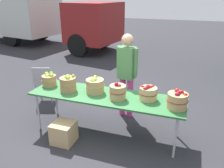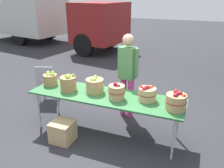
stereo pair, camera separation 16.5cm
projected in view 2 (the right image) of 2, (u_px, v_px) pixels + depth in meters
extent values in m
plane|color=#2D2D33|center=(106.00, 132.00, 4.26)|extent=(40.00, 40.00, 0.00)
cube|color=#2D6B38|center=(106.00, 96.00, 3.99)|extent=(2.70, 0.76, 0.03)
cylinder|color=#B2B2B7|center=(39.00, 110.00, 4.30)|extent=(0.04, 0.04, 0.72)
cylinder|color=#B2B2B7|center=(173.00, 139.00, 3.44)|extent=(0.04, 0.04, 0.72)
cylinder|color=#B2B2B7|center=(58.00, 98.00, 4.81)|extent=(0.04, 0.04, 0.72)
cylinder|color=#B2B2B7|center=(178.00, 120.00, 3.96)|extent=(0.04, 0.04, 0.72)
cylinder|color=#A87F51|center=(50.00, 80.00, 4.41)|extent=(0.26, 0.26, 0.20)
torus|color=#A87F51|center=(50.00, 79.00, 4.41)|extent=(0.28, 0.28, 0.01)
sphere|color=#9EC647|center=(48.00, 75.00, 4.36)|extent=(0.08, 0.08, 0.08)
sphere|color=#7AA833|center=(49.00, 75.00, 4.37)|extent=(0.07, 0.07, 0.07)
sphere|color=#9EC647|center=(48.00, 73.00, 4.42)|extent=(0.08, 0.08, 0.08)
sphere|color=#9EC647|center=(53.00, 75.00, 4.34)|extent=(0.08, 0.08, 0.08)
sphere|color=#7AA833|center=(53.00, 73.00, 4.45)|extent=(0.08, 0.08, 0.08)
cylinder|color=#A87F51|center=(68.00, 84.00, 4.15)|extent=(0.29, 0.29, 0.26)
torus|color=#A87F51|center=(68.00, 83.00, 4.14)|extent=(0.31, 0.31, 0.01)
sphere|color=#8CB738|center=(66.00, 78.00, 4.11)|extent=(0.08, 0.08, 0.08)
sphere|color=#7AA833|center=(67.00, 76.00, 4.10)|extent=(0.08, 0.08, 0.08)
sphere|color=#7AA833|center=(73.00, 76.00, 4.13)|extent=(0.06, 0.06, 0.06)
sphere|color=#8CB738|center=(68.00, 77.00, 4.10)|extent=(0.07, 0.07, 0.07)
sphere|color=#7AA833|center=(67.00, 76.00, 4.09)|extent=(0.08, 0.08, 0.08)
sphere|color=#8CB738|center=(68.00, 78.00, 4.04)|extent=(0.08, 0.08, 0.08)
sphere|color=#9EC647|center=(68.00, 76.00, 4.10)|extent=(0.08, 0.08, 0.08)
cylinder|color=tan|center=(95.00, 86.00, 4.08)|extent=(0.32, 0.32, 0.24)
torus|color=tan|center=(95.00, 85.00, 4.07)|extent=(0.34, 0.34, 0.01)
sphere|color=#7AA833|center=(93.00, 81.00, 3.97)|extent=(0.07, 0.07, 0.07)
sphere|color=#8CB738|center=(94.00, 79.00, 4.03)|extent=(0.08, 0.08, 0.08)
sphere|color=#8CB738|center=(95.00, 79.00, 4.05)|extent=(0.08, 0.08, 0.08)
sphere|color=#9EC647|center=(92.00, 80.00, 3.98)|extent=(0.08, 0.08, 0.08)
sphere|color=#8CB738|center=(96.00, 80.00, 4.04)|extent=(0.07, 0.07, 0.07)
sphere|color=#7AA833|center=(95.00, 80.00, 3.98)|extent=(0.07, 0.07, 0.07)
sphere|color=#8CB738|center=(95.00, 77.00, 4.11)|extent=(0.08, 0.08, 0.08)
cylinder|color=tan|center=(117.00, 92.00, 3.81)|extent=(0.27, 0.27, 0.24)
torus|color=maroon|center=(117.00, 92.00, 3.81)|extent=(0.29, 0.29, 0.01)
sphere|color=#B22319|center=(116.00, 85.00, 3.80)|extent=(0.07, 0.07, 0.07)
sphere|color=#B22319|center=(116.00, 86.00, 3.76)|extent=(0.07, 0.07, 0.07)
sphere|color=maroon|center=(115.00, 84.00, 3.75)|extent=(0.07, 0.07, 0.07)
sphere|color=maroon|center=(118.00, 86.00, 3.75)|extent=(0.08, 0.08, 0.08)
cylinder|color=tan|center=(147.00, 94.00, 3.76)|extent=(0.28, 0.28, 0.22)
torus|color=maroon|center=(147.00, 94.00, 3.76)|extent=(0.30, 0.30, 0.01)
sphere|color=#B22319|center=(150.00, 88.00, 3.73)|extent=(0.06, 0.06, 0.06)
sphere|color=maroon|center=(152.00, 88.00, 3.78)|extent=(0.07, 0.07, 0.07)
sphere|color=maroon|center=(148.00, 87.00, 3.73)|extent=(0.07, 0.07, 0.07)
sphere|color=maroon|center=(144.00, 90.00, 3.66)|extent=(0.08, 0.08, 0.08)
sphere|color=#B22319|center=(147.00, 87.00, 3.71)|extent=(0.08, 0.08, 0.08)
sphere|color=maroon|center=(141.00, 88.00, 3.76)|extent=(0.07, 0.07, 0.07)
sphere|color=maroon|center=(146.00, 88.00, 3.69)|extent=(0.07, 0.07, 0.07)
cylinder|color=tan|center=(176.00, 102.00, 3.47)|extent=(0.31, 0.31, 0.24)
torus|color=maroon|center=(176.00, 101.00, 3.46)|extent=(0.33, 0.33, 0.01)
sphere|color=#B22319|center=(176.00, 92.00, 3.49)|extent=(0.07, 0.07, 0.07)
sphere|color=maroon|center=(176.00, 96.00, 3.37)|extent=(0.08, 0.08, 0.08)
sphere|color=maroon|center=(177.00, 94.00, 3.42)|extent=(0.07, 0.07, 0.07)
sphere|color=#B22319|center=(184.00, 96.00, 3.38)|extent=(0.07, 0.07, 0.07)
sphere|color=maroon|center=(180.00, 94.00, 3.45)|extent=(0.08, 0.08, 0.08)
cylinder|color=#CC3F8C|center=(131.00, 98.00, 4.66)|extent=(0.12, 0.12, 0.83)
cylinder|color=#CC3F8C|center=(123.00, 96.00, 4.75)|extent=(0.12, 0.12, 0.83)
cube|color=#4C7F4C|center=(128.00, 63.00, 4.44)|extent=(0.35, 0.28, 0.62)
sphere|color=tan|center=(128.00, 40.00, 4.27)|extent=(0.22, 0.22, 0.22)
cylinder|color=#4C7F4C|center=(136.00, 63.00, 4.33)|extent=(0.09, 0.09, 0.55)
cylinder|color=#4C7F4C|center=(120.00, 60.00, 4.52)|extent=(0.09, 0.09, 0.55)
cube|color=silver|center=(24.00, 10.00, 11.78)|extent=(4.51, 2.88, 2.30)
cube|color=maroon|center=(100.00, 22.00, 9.62)|extent=(2.13, 2.37, 1.60)
cube|color=black|center=(118.00, 15.00, 9.09)|extent=(0.34, 1.75, 0.80)
cylinder|color=black|center=(109.00, 38.00, 10.74)|extent=(0.93, 0.43, 0.90)
cylinder|color=black|center=(84.00, 45.00, 9.24)|extent=(0.93, 0.43, 0.90)
cylinder|color=black|center=(49.00, 31.00, 12.67)|extent=(0.93, 0.43, 0.90)
cylinder|color=black|center=(20.00, 36.00, 11.16)|extent=(0.93, 0.43, 0.90)
cube|color=#99999E|center=(48.00, 82.00, 5.46)|extent=(0.51, 0.51, 0.04)
cube|color=#99999E|center=(44.00, 75.00, 5.21)|extent=(0.39, 0.16, 0.40)
cylinder|color=gray|center=(57.00, 88.00, 5.70)|extent=(0.02, 0.02, 0.42)
cylinder|color=gray|center=(44.00, 88.00, 5.71)|extent=(0.02, 0.02, 0.42)
cylinder|color=gray|center=(54.00, 93.00, 5.38)|extent=(0.02, 0.02, 0.42)
cylinder|color=gray|center=(39.00, 93.00, 5.40)|extent=(0.02, 0.02, 0.42)
cube|color=tan|center=(63.00, 131.00, 3.96)|extent=(0.37, 0.37, 0.37)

